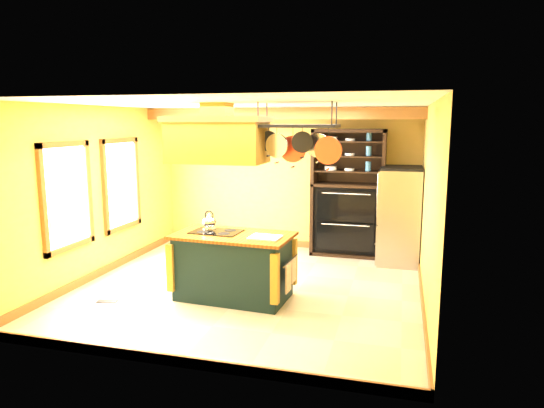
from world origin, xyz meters
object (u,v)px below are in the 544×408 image
at_px(range_hood, 218,138).
at_px(hutch, 348,207).
at_px(pot_rack, 299,136).
at_px(refrigerator, 399,218).
at_px(kitchen_island, 233,265).

xyz_separation_m(range_hood, hutch, (1.48, 2.74, -1.34)).
xyz_separation_m(pot_rack, refrigerator, (1.29, 2.39, -1.47)).
distance_m(kitchen_island, pot_rack, 2.02).
height_order(kitchen_island, range_hood, range_hood).
xyz_separation_m(kitchen_island, hutch, (1.28, 2.74, 0.43)).
xyz_separation_m(kitchen_island, range_hood, (-0.20, -0.00, 1.77)).
distance_m(refrigerator, hutch, 0.99).
bearing_deg(range_hood, pot_rack, -0.00).
bearing_deg(pot_rack, kitchen_island, 179.94).
relative_size(pot_rack, hutch, 0.49).
bearing_deg(hutch, pot_rack, -97.57).
xyz_separation_m(kitchen_island, refrigerator, (2.20, 2.39, 0.33)).
bearing_deg(refrigerator, kitchen_island, -132.70).
bearing_deg(refrigerator, pot_rack, -118.31).
height_order(pot_rack, hutch, pot_rack).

